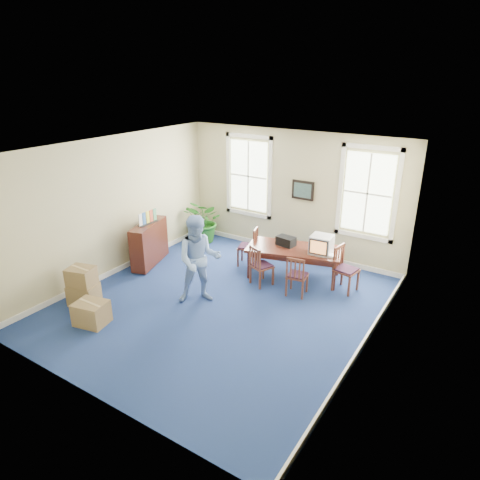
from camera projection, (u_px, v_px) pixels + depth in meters
The scene contains 25 objects.
floor at pixel (221, 304), 8.92m from camera, with size 6.50×6.50×0.00m, color navy.
ceiling at pixel (218, 149), 7.73m from camera, with size 6.50×6.50×0.00m, color white.
wall_back at pixel (293, 194), 10.87m from camera, with size 6.50×6.50×0.00m, color #C1B688.
wall_front at pixel (81, 303), 5.78m from camera, with size 6.50×6.50×0.00m, color #C1B688.
wall_left at pixel (112, 207), 9.82m from camera, with size 6.50×6.50×0.00m, color #C1B688.
wall_right at pixel (373, 268), 6.83m from camera, with size 6.50×6.50×0.00m, color #C1B688.
baseboard_back at pixel (289, 250), 11.42m from camera, with size 6.00×0.04×0.12m, color white.
baseboard_left at pixel (120, 268), 10.38m from camera, with size 0.04×6.50×0.12m, color white.
baseboard_right at pixel (361, 347), 7.41m from camera, with size 0.04×6.50×0.12m, color white.
window_left at pixel (249, 176), 11.39m from camera, with size 1.40×0.12×2.20m, color white, non-canonical shape.
window_right at pixel (368, 193), 9.80m from camera, with size 1.40×0.12×2.20m, color white, non-canonical shape.
wall_picture at pixel (303, 190), 10.63m from camera, with size 0.58×0.06×0.48m, color black, non-canonical shape.
conference_table at pixel (294, 262), 9.96m from camera, with size 2.14×0.97×0.73m, color #491D14, non-canonical shape.
crt_tv at pixel (321, 245), 9.47m from camera, with size 0.46×0.50×0.42m, color #B7B7BC, non-canonical shape.
game_console at pixel (332, 256), 9.35m from camera, with size 0.14×0.18×0.04m, color white.
equipment_bag at pixel (286, 241), 9.94m from camera, with size 0.42×0.27×0.21m, color black.
chair_near_left at pixel (262, 265), 9.56m from camera, with size 0.42×0.42×0.94m, color brown, non-canonical shape.
chair_near_right at pixel (297, 275), 9.13m from camera, with size 0.41×0.41×0.92m, color brown, non-canonical shape.
chair_end_left at pixel (247, 246), 10.54m from camera, with size 0.44×0.44×0.98m, color brown, non-canonical shape.
chair_end_right at pixel (346, 270), 9.27m from camera, with size 0.46×0.46×1.01m, color brown, non-canonical shape.
man at pixel (199, 260), 8.70m from camera, with size 0.92×0.71×1.88m, color #7FA2DE.
credenza at pixel (149, 244), 10.57m from camera, with size 0.38×1.33×1.04m, color #491D14.
brochure_rack at pixel (148, 218), 10.30m from camera, with size 0.13×0.75×0.33m, color #99999E, non-canonical shape.
potted_plant at pixel (205, 221), 11.89m from camera, with size 1.11×0.96×1.23m, color #1B5A17.
cardboard_boxes at pixel (94, 285), 8.76m from camera, with size 1.50×1.50×0.86m, color olive, non-canonical shape.
Camera 1 is at (4.53, -6.35, 4.54)m, focal length 32.00 mm.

